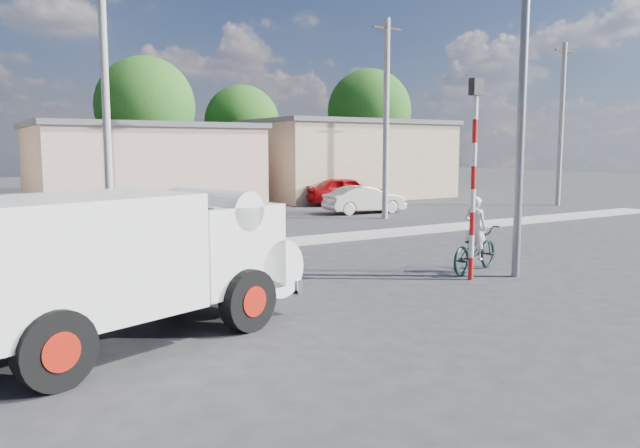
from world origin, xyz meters
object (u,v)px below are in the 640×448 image
traffic_pole (474,162)px  car_red (348,191)px  cyclist (475,241)px  streetlight (519,51)px  car_cream (365,200)px  bicycle (475,249)px  truck (135,259)px

traffic_pole → car_red: bearing=64.1°
cyclist → streetlight: size_ratio=0.16×
cyclist → traffic_pole: 2.08m
cyclist → streetlight: streetlight is taller
car_red → streetlight: size_ratio=0.47×
cyclist → car_cream: 13.28m
streetlight → bicycle: bearing=103.2°
car_cream → car_red: car_red is taller
cyclist → car_red: cyclist is taller
car_cream → streetlight: (-5.39, -12.94, 4.36)m
car_red → streetlight: bearing=172.6°
truck → bicycle: truck is taller
streetlight → truck: bearing=-179.1°
bicycle → car_red: size_ratio=0.48×
car_red → bicycle: bearing=170.7°
car_cream → traffic_pole: traffic_pole is taller
truck → car_red: bearing=29.2°
truck → car_cream: bearing=25.3°
car_red → traffic_pole: size_ratio=0.96×
traffic_pole → bicycle: bearing=39.4°
car_red → streetlight: (-6.93, -16.50, 4.25)m
streetlight → cyclist: bearing=103.2°
bicycle → car_red: (7.14, 15.60, 0.18)m
truck → bicycle: 8.28m
bicycle → traffic_pole: size_ratio=0.46×
car_red → streetlight: streetlight is taller
bicycle → cyclist: bearing=-0.0°
cyclist → car_cream: cyclist is taller
car_cream → car_red: 3.88m
cyclist → streetlight: (0.21, -0.90, 4.22)m
truck → cyclist: truck is taller
cyclist → traffic_pole: bearing=111.5°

